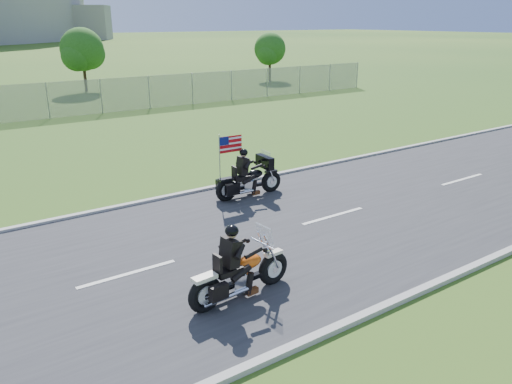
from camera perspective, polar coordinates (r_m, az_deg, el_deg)
ground at (r=12.02m, az=-5.45°, el=-6.93°), size 420.00×420.00×0.00m
road at (r=12.01m, az=-5.45°, el=-6.84°), size 120.00×8.00×0.04m
curb_north at (r=15.41m, az=-12.81°, el=-1.15°), size 120.00×0.18×0.12m
curb_south at (r=9.12m, az=7.53°, el=-15.88°), size 120.00×0.18×0.12m
tree_fence_near at (r=41.16m, az=-19.20°, el=14.91°), size 3.52×3.28×4.75m
tree_fence_far at (r=46.42m, az=1.62°, el=15.86°), size 3.08×2.87×4.20m
motorcycle_lead at (r=9.92m, az=-1.95°, el=-9.47°), size 2.42×0.70×1.63m
motorcycle_follow at (r=15.46m, az=-0.82°, el=1.34°), size 2.35×0.78×1.96m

